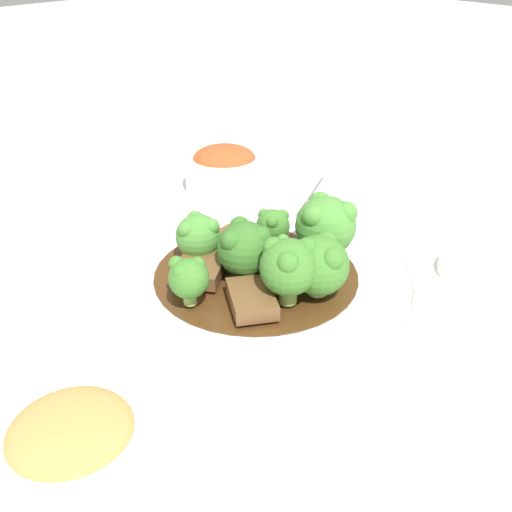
# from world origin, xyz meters

# --- Properties ---
(ground_plane) EXTENTS (4.00, 4.00, 0.00)m
(ground_plane) POSITION_xyz_m (0.00, 0.00, 0.00)
(ground_plane) COLOR white
(main_plate) EXTENTS (0.30, 0.30, 0.02)m
(main_plate) POSITION_xyz_m (0.00, 0.00, 0.01)
(main_plate) COLOR white
(main_plate) RESTS_ON ground_plane
(beef_strip_0) EXTENTS (0.06, 0.06, 0.01)m
(beef_strip_0) POSITION_xyz_m (0.04, 0.04, 0.03)
(beef_strip_0) COLOR brown
(beef_strip_0) RESTS_ON main_plate
(beef_strip_1) EXTENTS (0.04, 0.06, 0.01)m
(beef_strip_1) POSITION_xyz_m (-0.04, 0.00, 0.03)
(beef_strip_1) COLOR brown
(beef_strip_1) RESTS_ON main_plate
(beef_strip_2) EXTENTS (0.07, 0.06, 0.01)m
(beef_strip_2) POSITION_xyz_m (0.04, -0.03, 0.03)
(beef_strip_2) COLOR brown
(beef_strip_2) RESTS_ON main_plate
(beef_strip_3) EXTENTS (0.05, 0.08, 0.01)m
(beef_strip_3) POSITION_xyz_m (-0.02, -0.03, 0.02)
(beef_strip_3) COLOR brown
(beef_strip_3) RESTS_ON main_plate
(broccoli_floret_0) EXTENTS (0.05, 0.05, 0.05)m
(broccoli_floret_0) POSITION_xyz_m (0.01, -0.00, 0.05)
(broccoli_floret_0) COLOR #7FA84C
(broccoli_floret_0) RESTS_ON main_plate
(broccoli_floret_1) EXTENTS (0.03, 0.03, 0.04)m
(broccoli_floret_1) POSITION_xyz_m (0.08, -0.00, 0.04)
(broccoli_floret_1) COLOR #8EB756
(broccoli_floret_1) RESTS_ON main_plate
(broccoli_floret_2) EXTENTS (0.05, 0.05, 0.05)m
(broccoli_floret_2) POSITION_xyz_m (-0.01, 0.06, 0.05)
(broccoli_floret_2) COLOR #8EB756
(broccoli_floret_2) RESTS_ON main_plate
(broccoli_floret_3) EXTENTS (0.06, 0.06, 0.07)m
(broccoli_floret_3) POSITION_xyz_m (-0.06, 0.03, 0.06)
(broccoli_floret_3) COLOR #7FA84C
(broccoli_floret_3) RESTS_ON main_plate
(broccoli_floret_4) EXTENTS (0.03, 0.03, 0.04)m
(broccoli_floret_4) POSITION_xyz_m (-0.04, -0.02, 0.04)
(broccoli_floret_4) COLOR #7FA84C
(broccoli_floret_4) RESTS_ON main_plate
(broccoli_floret_5) EXTENTS (0.03, 0.03, 0.04)m
(broccoli_floret_5) POSITION_xyz_m (-0.00, 0.02, 0.04)
(broccoli_floret_5) COLOR #7FA84C
(broccoli_floret_5) RESTS_ON main_plate
(broccoli_floret_6) EXTENTS (0.04, 0.04, 0.04)m
(broccoli_floret_6) POSITION_xyz_m (0.02, -0.05, 0.04)
(broccoli_floret_6) COLOR #7FA84C
(broccoli_floret_6) RESTS_ON main_plate
(broccoli_floret_7) EXTENTS (0.05, 0.05, 0.06)m
(broccoli_floret_7) POSITION_xyz_m (0.02, 0.05, 0.05)
(broccoli_floret_7) COLOR #7FA84C
(broccoli_floret_7) RESTS_ON main_plate
(serving_spoon) EXTENTS (0.21, 0.12, 0.01)m
(serving_spoon) POSITION_xyz_m (-0.08, -0.04, 0.03)
(serving_spoon) COLOR silver
(serving_spoon) RESTS_ON main_plate
(side_bowl_kimchi) EXTENTS (0.10, 0.10, 0.06)m
(side_bowl_kimchi) POSITION_xyz_m (-0.13, -0.19, 0.03)
(side_bowl_kimchi) COLOR white
(side_bowl_kimchi) RESTS_ON ground_plane
(side_bowl_appetizer) EXTENTS (0.10, 0.10, 0.05)m
(side_bowl_appetizer) POSITION_xyz_m (0.23, 0.07, 0.02)
(side_bowl_appetizer) COLOR white
(side_bowl_appetizer) RESTS_ON ground_plane
(sauce_dish) EXTENTS (0.08, 0.08, 0.01)m
(sauce_dish) POSITION_xyz_m (-0.17, 0.13, 0.01)
(sauce_dish) COLOR white
(sauce_dish) RESTS_ON ground_plane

